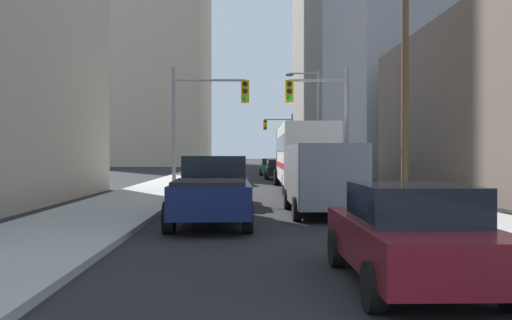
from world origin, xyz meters
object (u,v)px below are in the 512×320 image
(sedan_green, at_px, (270,167))
(sedan_maroon, at_px, (411,234))
(traffic_signal_far_right, at_px, (280,133))
(sedan_beige, at_px, (228,172))
(cargo_van_grey, at_px, (321,175))
(pickup_truck_navy, at_px, (213,190))
(traffic_signal_near_left, at_px, (207,109))
(traffic_signal_near_right, at_px, (321,110))
(sedan_red, at_px, (221,185))
(sedan_black, at_px, (278,169))
(city_bus, at_px, (303,154))

(sedan_green, bearing_deg, sedan_maroon, -89.86)
(traffic_signal_far_right, bearing_deg, sedan_beige, -103.14)
(cargo_van_grey, bearing_deg, pickup_truck_navy, -147.02)
(cargo_van_grey, distance_m, traffic_signal_near_left, 9.35)
(traffic_signal_near_left, bearing_deg, traffic_signal_far_right, 79.50)
(pickup_truck_navy, distance_m, sedan_green, 33.77)
(pickup_truck_navy, relative_size, traffic_signal_near_left, 0.91)
(sedan_maroon, xyz_separation_m, traffic_signal_near_right, (1.11, 17.20, 3.23))
(sedan_red, height_order, sedan_green, same)
(cargo_van_grey, height_order, sedan_maroon, cargo_van_grey)
(cargo_van_grey, bearing_deg, traffic_signal_near_left, 118.40)
(cargo_van_grey, xyz_separation_m, traffic_signal_near_left, (-4.25, 7.86, 2.75))
(sedan_green, relative_size, traffic_signal_far_right, 0.70)
(sedan_red, distance_m, traffic_signal_near_left, 5.69)
(sedan_beige, xyz_separation_m, sedan_green, (3.40, 14.50, 0.00))
(sedan_maroon, relative_size, traffic_signal_near_left, 0.70)
(cargo_van_grey, relative_size, traffic_signal_near_right, 0.87)
(cargo_van_grey, height_order, sedan_black, cargo_van_grey)
(city_bus, distance_m, traffic_signal_near_left, 6.59)
(sedan_black, distance_m, traffic_signal_near_left, 16.36)
(city_bus, bearing_deg, pickup_truck_navy, -106.23)
(sedan_maroon, bearing_deg, sedan_green, 90.14)
(sedan_maroon, distance_m, sedan_green, 40.75)
(sedan_green, distance_m, sedan_black, 8.11)
(traffic_signal_far_right, bearing_deg, city_bus, -90.94)
(pickup_truck_navy, height_order, sedan_maroon, pickup_truck_navy)
(sedan_beige, relative_size, traffic_signal_far_right, 0.71)
(sedan_green, distance_m, traffic_signal_far_right, 6.25)
(sedan_black, height_order, traffic_signal_near_left, traffic_signal_near_left)
(sedan_black, xyz_separation_m, traffic_signal_near_right, (1.03, -15.45, 3.23))
(cargo_van_grey, xyz_separation_m, sedan_red, (-3.38, 3.28, -0.52))
(sedan_beige, height_order, traffic_signal_far_right, traffic_signal_far_right)
(cargo_van_grey, distance_m, traffic_signal_far_right, 36.75)
(city_bus, distance_m, traffic_signal_near_right, 4.39)
(pickup_truck_navy, height_order, traffic_signal_far_right, traffic_signal_far_right)
(city_bus, relative_size, traffic_signal_near_left, 1.93)
(sedan_beige, bearing_deg, sedan_red, -89.41)
(pickup_truck_navy, xyz_separation_m, traffic_signal_near_right, (4.46, 10.05, 3.07))
(traffic_signal_near_left, height_order, traffic_signal_far_right, same)
(sedan_red, distance_m, traffic_signal_near_right, 7.17)
(sedan_maroon, distance_m, sedan_beige, 26.49)
(traffic_signal_far_right, bearing_deg, traffic_signal_near_left, -100.50)
(cargo_van_grey, relative_size, traffic_signal_far_right, 0.87)
(city_bus, height_order, sedan_beige, city_bus)
(sedan_red, bearing_deg, sedan_maroon, -75.08)
(pickup_truck_navy, height_order, sedan_green, pickup_truck_navy)
(city_bus, height_order, sedan_green, city_bus)
(pickup_truck_navy, distance_m, sedan_beige, 19.11)
(cargo_van_grey, height_order, traffic_signal_near_right, traffic_signal_near_right)
(sedan_maroon, height_order, sedan_red, same)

